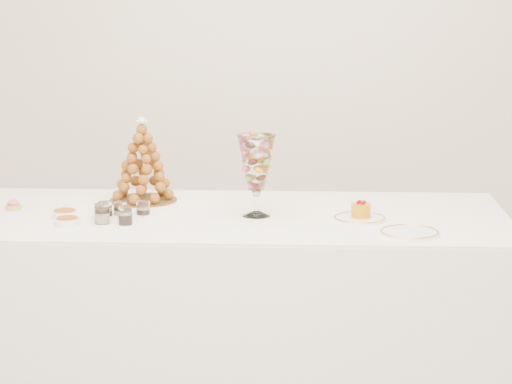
{
  "coord_description": "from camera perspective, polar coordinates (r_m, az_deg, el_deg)",
  "views": [
    {
      "loc": [
        0.29,
        -3.33,
        1.72
      ],
      "look_at": [
        0.04,
        0.22,
        0.97
      ],
      "focal_mm": 70.0,
      "sensor_mm": 36.0,
      "label": 1
    }
  ],
  "objects": [
    {
      "name": "buffet_table",
      "position": [
        3.96,
        -2.05,
        -7.23
      ],
      "size": [
        2.24,
        0.94,
        0.84
      ],
      "rotation": [
        0.0,
        0.0,
        0.02
      ],
      "color": "white",
      "rests_on": "ground"
    },
    {
      "name": "verrine_a",
      "position": [
        3.77,
        -8.61,
        -1.08
      ],
      "size": [
        0.06,
        0.06,
        0.07
      ],
      "primitive_type": "cylinder",
      "rotation": [
        0.0,
        0.0,
        -0.11
      ],
      "color": "white",
      "rests_on": "buffet_table"
    },
    {
      "name": "ramekin_front",
      "position": [
        3.72,
        -10.73,
        -1.69
      ],
      "size": [
        0.09,
        0.09,
        0.03
      ],
      "primitive_type": "cylinder",
      "color": "white",
      "rests_on": "buffet_table"
    },
    {
      "name": "verrine_d",
      "position": [
        3.73,
        -8.79,
        -1.23
      ],
      "size": [
        0.06,
        0.06,
        0.07
      ],
      "primitive_type": "cylinder",
      "rotation": [
        0.0,
        0.0,
        -0.12
      ],
      "color": "white",
      "rests_on": "buffet_table"
    },
    {
      "name": "cake_plate",
      "position": [
        3.76,
        5.94,
        -1.52
      ],
      "size": [
        0.2,
        0.2,
        0.01
      ],
      "primitive_type": "cylinder",
      "color": "white",
      "rests_on": "buffet_table"
    },
    {
      "name": "macaron_vase",
      "position": [
        3.77,
        0.02,
        1.65
      ],
      "size": [
        0.14,
        0.14,
        0.31
      ],
      "color": "white",
      "rests_on": "buffet_table"
    },
    {
      "name": "spare_plate",
      "position": [
        3.58,
        8.76,
        -2.32
      ],
      "size": [
        0.21,
        0.21,
        0.01
      ],
      "primitive_type": "cylinder",
      "color": "white",
      "rests_on": "buffet_table"
    },
    {
      "name": "pink_tart",
      "position": [
        4.02,
        -13.7,
        -0.74
      ],
      "size": [
        0.06,
        0.06,
        0.04
      ],
      "color": "tan",
      "rests_on": "buffet_table"
    },
    {
      "name": "mousse_cake",
      "position": [
        3.76,
        6.01,
        -1.04
      ],
      "size": [
        0.07,
        0.07,
        0.06
      ],
      "color": "#CA7D09",
      "rests_on": "cake_plate"
    },
    {
      "name": "croquembouche",
      "position": [
        3.98,
        -6.51,
        1.8
      ],
      "size": [
        0.27,
        0.27,
        0.34
      ],
      "rotation": [
        0.0,
        0.0,
        0.13
      ],
      "color": "brown",
      "rests_on": "lace_tray"
    },
    {
      "name": "verrine_b",
      "position": [
        3.78,
        -7.76,
        -1.05
      ],
      "size": [
        0.06,
        0.06,
        0.07
      ],
      "primitive_type": "cylinder",
      "rotation": [
        0.0,
        0.0,
        -0.21
      ],
      "color": "white",
      "rests_on": "buffet_table"
    },
    {
      "name": "lace_tray",
      "position": [
        3.95,
        -7.34,
        -0.84
      ],
      "size": [
        0.62,
        0.52,
        0.02
      ],
      "primitive_type": "cube",
      "rotation": [
        0.0,
        0.0,
        0.22
      ],
      "color": "white",
      "rests_on": "buffet_table"
    },
    {
      "name": "ramekin_back",
      "position": [
        3.84,
        -10.87,
        -1.26
      ],
      "size": [
        0.09,
        0.09,
        0.03
      ],
      "primitive_type": "cylinder",
      "color": "white",
      "rests_on": "buffet_table"
    },
    {
      "name": "verrine_e",
      "position": [
        3.7,
        -7.48,
        -1.33
      ],
      "size": [
        0.06,
        0.06,
        0.07
      ],
      "primitive_type": "cylinder",
      "rotation": [
        0.0,
        0.0,
        -0.17
      ],
      "color": "white",
      "rests_on": "buffet_table"
    },
    {
      "name": "verrine_c",
      "position": [
        3.77,
        -6.47,
        -1.03
      ],
      "size": [
        0.06,
        0.06,
        0.07
      ],
      "primitive_type": "cylinder",
      "rotation": [
        0.0,
        0.0,
        -0.23
      ],
      "color": "white",
      "rests_on": "buffet_table"
    }
  ]
}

